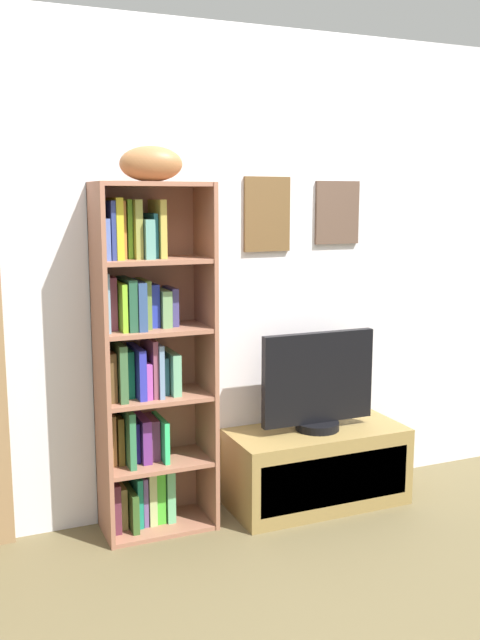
% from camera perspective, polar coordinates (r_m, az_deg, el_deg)
% --- Properties ---
extents(ground, '(5.20, 5.20, 0.04)m').
position_cam_1_polar(ground, '(2.90, 6.95, -22.87)').
color(ground, brown).
extents(back_wall, '(4.80, 0.08, 2.35)m').
position_cam_1_polar(back_wall, '(3.49, -1.87, 3.73)').
color(back_wall, silver).
rests_on(back_wall, ground).
extents(bookshelf, '(0.52, 0.29, 1.61)m').
position_cam_1_polar(bookshelf, '(3.29, -7.76, -3.62)').
color(bookshelf, '#98624A').
rests_on(bookshelf, ground).
extents(football, '(0.30, 0.22, 0.15)m').
position_cam_1_polar(football, '(3.19, -7.16, 12.34)').
color(football, '#8F5D35').
rests_on(football, bookshelf).
extents(tv_stand, '(0.90, 0.40, 0.39)m').
position_cam_1_polar(tv_stand, '(3.70, 6.18, -11.63)').
color(tv_stand, olive).
rests_on(tv_stand, ground).
extents(television, '(0.60, 0.22, 0.50)m').
position_cam_1_polar(television, '(3.57, 6.30, -5.06)').
color(television, black).
rests_on(television, tv_stand).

